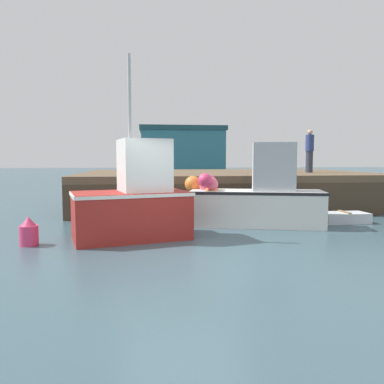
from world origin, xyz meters
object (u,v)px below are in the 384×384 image
fishing_boat_near_right (256,197)px  dockworker (310,151)px  rowboat (344,218)px  fishing_boat_near_left (134,201)px  mooring_buoy_foreground (29,232)px

fishing_boat_near_right → dockworker: size_ratio=2.28×
rowboat → fishing_boat_near_right: bearing=-175.0°
dockworker → fishing_boat_near_left: bearing=-140.7°
fishing_boat_near_left → dockworker: fishing_boat_near_left is taller
dockworker → fishing_boat_near_right: bearing=-128.8°
fishing_boat_near_left → rowboat: fishing_boat_near_left is taller
mooring_buoy_foreground → fishing_boat_near_left: bearing=12.7°
fishing_boat_near_left → dockworker: (7.03, 5.75, 1.39)m
fishing_boat_near_right → dockworker: 5.85m
rowboat → mooring_buoy_foreground: mooring_buoy_foreground is taller
fishing_boat_near_right → dockworker: dockworker is taller
fishing_boat_near_left → fishing_boat_near_right: (3.48, 1.33, -0.06)m
fishing_boat_near_left → mooring_buoy_foreground: bearing=-167.3°
fishing_boat_near_right → fishing_boat_near_left: bearing=-159.1°
fishing_boat_near_left → fishing_boat_near_right: fishing_boat_near_left is taller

